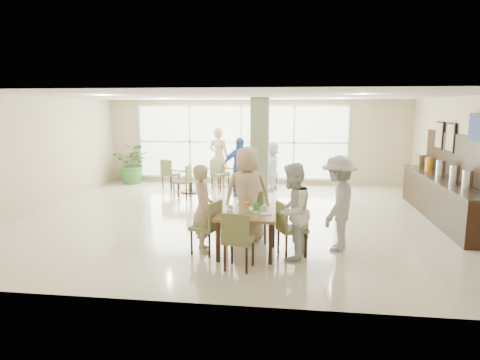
# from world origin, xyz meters

# --- Properties ---
(ground) EXTENTS (10.00, 10.00, 0.00)m
(ground) POSITION_xyz_m (0.00, 0.00, 0.00)
(ground) COLOR beige
(ground) RESTS_ON ground
(room_shell) EXTENTS (10.00, 10.00, 10.00)m
(room_shell) POSITION_xyz_m (0.00, 0.00, 1.70)
(room_shell) COLOR white
(room_shell) RESTS_ON ground
(window_bank) EXTENTS (7.00, 0.04, 7.00)m
(window_bank) POSITION_xyz_m (-0.50, 4.46, 1.40)
(window_bank) COLOR silver
(window_bank) RESTS_ON ground
(column) EXTENTS (0.45, 0.45, 2.80)m
(column) POSITION_xyz_m (0.40, 1.20, 1.40)
(column) COLOR #5F6E4C
(column) RESTS_ON ground
(main_table) EXTENTS (1.04, 1.04, 0.75)m
(main_table) POSITION_xyz_m (0.49, -2.51, 0.67)
(main_table) COLOR brown
(main_table) RESTS_ON ground
(round_table_left) EXTENTS (1.18, 1.18, 0.75)m
(round_table_left) POSITION_xyz_m (-1.83, 2.78, 0.59)
(round_table_left) COLOR brown
(round_table_left) RESTS_ON ground
(round_table_right) EXTENTS (1.07, 1.07, 0.75)m
(round_table_right) POSITION_xyz_m (-0.31, 3.28, 0.57)
(round_table_right) COLOR brown
(round_table_right) RESTS_ON ground
(chairs_main_table) EXTENTS (2.10, 1.93, 0.95)m
(chairs_main_table) POSITION_xyz_m (0.51, -2.51, 0.47)
(chairs_main_table) COLOR olive
(chairs_main_table) RESTS_ON ground
(chairs_table_left) EXTENTS (2.18, 1.90, 0.95)m
(chairs_table_left) POSITION_xyz_m (-1.81, 2.79, 0.47)
(chairs_table_left) COLOR olive
(chairs_table_left) RESTS_ON ground
(chairs_table_right) EXTENTS (2.18, 1.87, 0.95)m
(chairs_table_right) POSITION_xyz_m (-0.27, 3.35, 0.47)
(chairs_table_right) COLOR olive
(chairs_table_right) RESTS_ON ground
(tabletop_clutter) EXTENTS (0.78, 0.78, 0.21)m
(tabletop_clutter) POSITION_xyz_m (0.52, -2.53, 0.81)
(tabletop_clutter) COLOR white
(tabletop_clutter) RESTS_ON main_table
(buffet_counter) EXTENTS (0.64, 4.70, 1.95)m
(buffet_counter) POSITION_xyz_m (4.70, 0.51, 0.55)
(buffet_counter) COLOR black
(buffet_counter) RESTS_ON ground
(wall_tv) EXTENTS (0.06, 1.00, 0.58)m
(wall_tv) POSITION_xyz_m (4.94, -0.60, 2.15)
(wall_tv) COLOR black
(wall_tv) RESTS_ON ground
(framed_art_a) EXTENTS (0.05, 0.55, 0.70)m
(framed_art_a) POSITION_xyz_m (4.95, 1.00, 1.85)
(framed_art_a) COLOR black
(framed_art_a) RESTS_ON ground
(framed_art_b) EXTENTS (0.05, 0.55, 0.70)m
(framed_art_b) POSITION_xyz_m (4.95, 1.80, 1.85)
(framed_art_b) COLOR black
(framed_art_b) RESTS_ON ground
(potted_plant) EXTENTS (1.29, 1.29, 1.36)m
(potted_plant) POSITION_xyz_m (-4.13, 4.04, 0.68)
(potted_plant) COLOR #356D2B
(potted_plant) RESTS_ON ground
(teen_left) EXTENTS (0.57, 0.68, 1.57)m
(teen_left) POSITION_xyz_m (-0.31, -2.43, 0.79)
(teen_left) COLOR tan
(teen_left) RESTS_ON ground
(teen_far) EXTENTS (0.92, 0.54, 1.84)m
(teen_far) POSITION_xyz_m (0.41, -1.65, 0.92)
(teen_far) COLOR tan
(teen_far) RESTS_ON ground
(teen_right) EXTENTS (0.86, 0.96, 1.65)m
(teen_right) POSITION_xyz_m (1.27, -2.60, 0.83)
(teen_right) COLOR white
(teen_right) RESTS_ON ground
(teen_standing) EXTENTS (0.99, 1.27, 1.73)m
(teen_standing) POSITION_xyz_m (2.09, -2.04, 0.86)
(teen_standing) COLOR #AFAFB2
(teen_standing) RESTS_ON ground
(adult_a) EXTENTS (1.05, 0.66, 1.70)m
(adult_a) POSITION_xyz_m (-0.30, 2.46, 0.85)
(adult_a) COLOR #3E67BC
(adult_a) RESTS_ON ground
(adult_b) EXTENTS (0.96, 1.54, 1.54)m
(adult_b) POSITION_xyz_m (0.60, 3.28, 0.77)
(adult_b) COLOR white
(adult_b) RESTS_ON ground
(adult_standing) EXTENTS (0.81, 0.66, 1.93)m
(adult_standing) POSITION_xyz_m (-1.13, 3.76, 0.96)
(adult_standing) COLOR tan
(adult_standing) RESTS_ON ground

